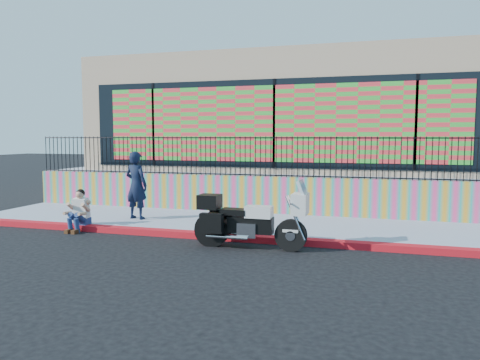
% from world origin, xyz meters
% --- Properties ---
extents(ground, '(90.00, 90.00, 0.00)m').
position_xyz_m(ground, '(0.00, 0.00, 0.00)').
color(ground, black).
rests_on(ground, ground).
extents(red_curb, '(16.00, 0.30, 0.15)m').
position_xyz_m(red_curb, '(0.00, 0.00, 0.07)').
color(red_curb, '#AD0C28').
rests_on(red_curb, ground).
extents(sidewalk, '(16.00, 3.00, 0.15)m').
position_xyz_m(sidewalk, '(0.00, 1.65, 0.07)').
color(sidewalk, '#9096AD').
rests_on(sidewalk, ground).
extents(mural_wall, '(16.00, 0.20, 1.10)m').
position_xyz_m(mural_wall, '(0.00, 3.25, 0.70)').
color(mural_wall, '#F23F80').
rests_on(mural_wall, sidewalk).
extents(metal_fence, '(15.80, 0.04, 1.20)m').
position_xyz_m(metal_fence, '(0.00, 3.25, 1.85)').
color(metal_fence, black).
rests_on(metal_fence, mural_wall).
extents(elevated_platform, '(16.00, 10.00, 1.25)m').
position_xyz_m(elevated_platform, '(0.00, 8.35, 0.62)').
color(elevated_platform, '#9096AD').
rests_on(elevated_platform, ground).
extents(storefront_building, '(14.00, 8.06, 4.00)m').
position_xyz_m(storefront_building, '(0.00, 8.13, 3.25)').
color(storefront_building, tan).
rests_on(storefront_building, elevated_platform).
extents(police_motorcycle, '(2.49, 0.82, 1.55)m').
position_xyz_m(police_motorcycle, '(0.49, -0.66, 0.65)').
color(police_motorcycle, black).
rests_on(police_motorcycle, ground).
extents(police_officer, '(0.76, 0.58, 1.89)m').
position_xyz_m(police_officer, '(-3.28, 1.21, 1.10)').
color(police_officer, black).
rests_on(police_officer, sidewalk).
extents(seated_man, '(0.54, 0.71, 1.06)m').
position_xyz_m(seated_man, '(-4.23, -0.14, 0.45)').
color(seated_man, navy).
rests_on(seated_man, ground).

